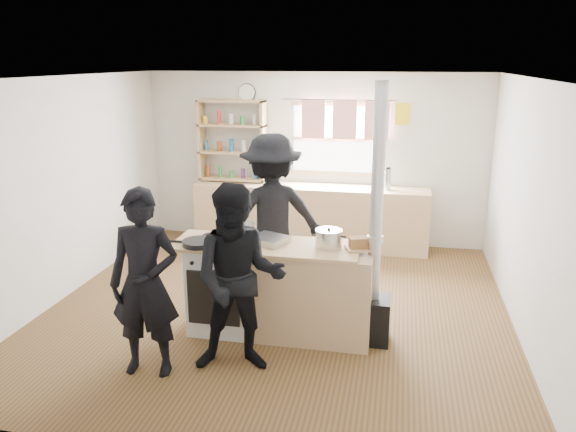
{
  "coord_description": "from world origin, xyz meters",
  "views": [
    {
      "loc": [
        1.24,
        -5.61,
        2.69
      ],
      "look_at": [
        0.13,
        -0.1,
        1.1
      ],
      "focal_mm": 35.0,
      "sensor_mm": 36.0,
      "label": 1
    }
  ],
  "objects_px": {
    "person_near_left": "(145,284)",
    "person_far": "(271,217)",
    "person_near_right": "(239,280)",
    "thermos": "(387,179)",
    "cooking_island": "(280,289)",
    "stockpot_stove": "(243,232)",
    "stockpot_counter": "(329,238)",
    "bread_board": "(361,244)",
    "roast_tray": "(269,239)",
    "flue_heater": "(373,277)",
    "skillet_greens": "(199,242)"
  },
  "relations": [
    {
      "from": "person_near_left",
      "to": "person_far",
      "type": "bearing_deg",
      "value": 63.9
    },
    {
      "from": "person_near_right",
      "to": "person_far",
      "type": "relative_size",
      "value": 0.89
    },
    {
      "from": "thermos",
      "to": "person_far",
      "type": "relative_size",
      "value": 0.16
    },
    {
      "from": "cooking_island",
      "to": "stockpot_stove",
      "type": "distance_m",
      "value": 0.69
    },
    {
      "from": "stockpot_counter",
      "to": "cooking_island",
      "type": "bearing_deg",
      "value": -176.23
    },
    {
      "from": "cooking_island",
      "to": "bread_board",
      "type": "distance_m",
      "value": 0.94
    },
    {
      "from": "stockpot_stove",
      "to": "person_near_left",
      "type": "bearing_deg",
      "value": -119.76
    },
    {
      "from": "stockpot_stove",
      "to": "person_near_left",
      "type": "xyz_separation_m",
      "value": [
        -0.58,
        -1.02,
        -0.19
      ]
    },
    {
      "from": "thermos",
      "to": "person_near_left",
      "type": "distance_m",
      "value": 4.19
    },
    {
      "from": "cooking_island",
      "to": "roast_tray",
      "type": "xyz_separation_m",
      "value": [
        -0.12,
        0.04,
        0.5
      ]
    },
    {
      "from": "stockpot_counter",
      "to": "flue_heater",
      "type": "bearing_deg",
      "value": -2.28
    },
    {
      "from": "thermos",
      "to": "skillet_greens",
      "type": "relative_size",
      "value": 0.87
    },
    {
      "from": "thermos",
      "to": "person_near_right",
      "type": "relative_size",
      "value": 0.18
    },
    {
      "from": "flue_heater",
      "to": "person_near_left",
      "type": "bearing_deg",
      "value": -153.26
    },
    {
      "from": "flue_heater",
      "to": "person_far",
      "type": "bearing_deg",
      "value": 142.92
    },
    {
      "from": "skillet_greens",
      "to": "person_near_left",
      "type": "relative_size",
      "value": 0.21
    },
    {
      "from": "roast_tray",
      "to": "stockpot_stove",
      "type": "relative_size",
      "value": 1.67
    },
    {
      "from": "stockpot_stove",
      "to": "person_far",
      "type": "distance_m",
      "value": 0.86
    },
    {
      "from": "stockpot_counter",
      "to": "person_near_left",
      "type": "relative_size",
      "value": 0.16
    },
    {
      "from": "flue_heater",
      "to": "person_near_left",
      "type": "distance_m",
      "value": 2.13
    },
    {
      "from": "person_near_left",
      "to": "thermos",
      "type": "bearing_deg",
      "value": 56.48
    },
    {
      "from": "person_near_right",
      "to": "person_near_left",
      "type": "bearing_deg",
      "value": -176.73
    },
    {
      "from": "thermos",
      "to": "person_far",
      "type": "bearing_deg",
      "value": -124.05
    },
    {
      "from": "skillet_greens",
      "to": "roast_tray",
      "type": "height_order",
      "value": "roast_tray"
    },
    {
      "from": "bread_board",
      "to": "person_far",
      "type": "height_order",
      "value": "person_far"
    },
    {
      "from": "cooking_island",
      "to": "roast_tray",
      "type": "relative_size",
      "value": 4.78
    },
    {
      "from": "roast_tray",
      "to": "bread_board",
      "type": "bearing_deg",
      "value": -0.8
    },
    {
      "from": "person_near_right",
      "to": "roast_tray",
      "type": "bearing_deg",
      "value": 71.69
    },
    {
      "from": "stockpot_counter",
      "to": "person_near_right",
      "type": "relative_size",
      "value": 0.16
    },
    {
      "from": "stockpot_stove",
      "to": "person_far",
      "type": "relative_size",
      "value": 0.13
    },
    {
      "from": "person_far",
      "to": "skillet_greens",
      "type": "bearing_deg",
      "value": 43.11
    },
    {
      "from": "skillet_greens",
      "to": "bread_board",
      "type": "height_order",
      "value": "bread_board"
    },
    {
      "from": "thermos",
      "to": "person_near_left",
      "type": "relative_size",
      "value": 0.18
    },
    {
      "from": "roast_tray",
      "to": "stockpot_stove",
      "type": "bearing_deg",
      "value": 172.71
    },
    {
      "from": "skillet_greens",
      "to": "stockpot_counter",
      "type": "bearing_deg",
      "value": 8.66
    },
    {
      "from": "thermos",
      "to": "person_near_left",
      "type": "height_order",
      "value": "person_near_left"
    },
    {
      "from": "person_near_left",
      "to": "flue_heater",
      "type": "bearing_deg",
      "value": 20.62
    },
    {
      "from": "cooking_island",
      "to": "flue_heater",
      "type": "height_order",
      "value": "flue_heater"
    },
    {
      "from": "stockpot_stove",
      "to": "stockpot_counter",
      "type": "height_order",
      "value": "same"
    },
    {
      "from": "person_near_right",
      "to": "thermos",
      "type": "bearing_deg",
      "value": 59.95
    },
    {
      "from": "roast_tray",
      "to": "person_near_left",
      "type": "relative_size",
      "value": 0.25
    },
    {
      "from": "cooking_island",
      "to": "skillet_greens",
      "type": "relative_size",
      "value": 5.73
    },
    {
      "from": "stockpot_stove",
      "to": "person_near_right",
      "type": "distance_m",
      "value": 0.85
    },
    {
      "from": "skillet_greens",
      "to": "stockpot_stove",
      "type": "height_order",
      "value": "stockpot_stove"
    },
    {
      "from": "stockpot_counter",
      "to": "flue_heater",
      "type": "height_order",
      "value": "flue_heater"
    },
    {
      "from": "skillet_greens",
      "to": "flue_heater",
      "type": "distance_m",
      "value": 1.72
    },
    {
      "from": "thermos",
      "to": "cooking_island",
      "type": "relative_size",
      "value": 0.15
    },
    {
      "from": "stockpot_stove",
      "to": "stockpot_counter",
      "type": "relative_size",
      "value": 0.94
    },
    {
      "from": "bread_board",
      "to": "person_near_right",
      "type": "distance_m",
      "value": 1.25
    },
    {
      "from": "stockpot_stove",
      "to": "person_near_left",
      "type": "height_order",
      "value": "person_near_left"
    }
  ]
}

